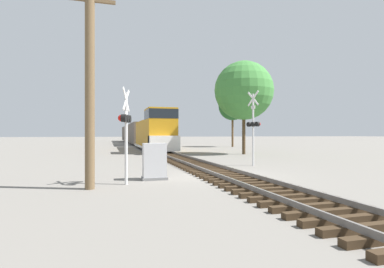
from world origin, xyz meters
name	(u,v)px	position (x,y,z in m)	size (l,w,h in m)	color
ground_plane	(220,175)	(0.00, 0.00, 0.00)	(400.00, 400.00, 0.00)	slate
rail_track_bed	(220,172)	(0.00, 0.00, 0.14)	(2.60, 160.00, 0.31)	#382819
freight_train	(137,134)	(0.00, 44.36, 2.03)	(2.96, 61.34, 4.62)	#B77A14
crossing_signal_near	(125,124)	(-4.56, -1.54, 2.39)	(0.57, 1.01, 3.80)	silver
crossing_signal_far	(253,125)	(3.56, 3.42, 2.56)	(0.59, 1.00, 4.68)	silver
relay_cabinet	(154,162)	(-3.28, -0.62, 0.78)	(1.09, 0.64, 1.59)	slate
utility_pole	(90,84)	(-5.86, -2.22, 3.80)	(1.80, 0.34, 7.43)	brown
tree_far_right	(244,91)	(7.57, 13.22, 6.23)	(5.76, 5.76, 9.12)	#473521
tree_mid_background	(233,106)	(13.18, 28.97, 6.23)	(4.32, 4.32, 8.41)	brown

